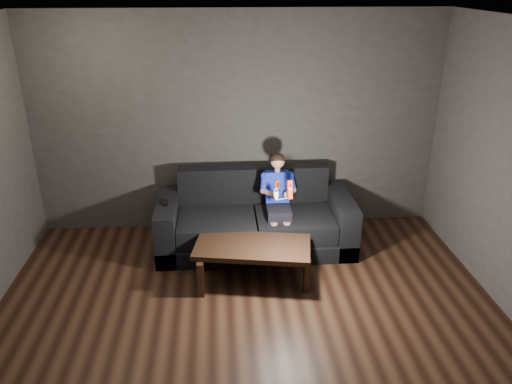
{
  "coord_description": "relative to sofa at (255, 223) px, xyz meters",
  "views": [
    {
      "loc": [
        -0.23,
        -3.44,
        3.02
      ],
      "look_at": [
        0.15,
        1.55,
        0.85
      ],
      "focal_mm": 35.0,
      "sensor_mm": 36.0,
      "label": 1
    }
  ],
  "objects": [
    {
      "name": "back_wall",
      "position": [
        -0.17,
        0.6,
        1.06
      ],
      "size": [
        5.0,
        0.04,
        2.7
      ],
      "primitive_type": "cube",
      "color": "#393631",
      "rests_on": "ground"
    },
    {
      "name": "sofa",
      "position": [
        0.0,
        0.0,
        0.0
      ],
      "size": [
        2.3,
        0.99,
        0.89
      ],
      "color": "black",
      "rests_on": "floor"
    },
    {
      "name": "nunchuk_white",
      "position": [
        0.19,
        -0.46,
        0.57
      ],
      "size": [
        0.07,
        0.09,
        0.14
      ],
      "color": "white",
      "rests_on": "child"
    },
    {
      "name": "floor",
      "position": [
        -0.17,
        -1.9,
        -0.29
      ],
      "size": [
        5.0,
        5.0,
        0.0
      ],
      "primitive_type": "plane",
      "color": "black",
      "rests_on": "ground"
    },
    {
      "name": "wii_remote_black",
      "position": [
        -1.03,
        -0.09,
        0.35
      ],
      "size": [
        0.04,
        0.16,
        0.03
      ],
      "color": "black",
      "rests_on": "sofa"
    },
    {
      "name": "child",
      "position": [
        0.26,
        -0.07,
        0.42
      ],
      "size": [
        0.41,
        0.51,
        1.01
      ],
      "color": "black",
      "rests_on": "sofa"
    },
    {
      "name": "wii_remote_red",
      "position": [
        0.34,
        -0.46,
        0.63
      ],
      "size": [
        0.07,
        0.09,
        0.21
      ],
      "color": "red",
      "rests_on": "child"
    },
    {
      "name": "coffee_table",
      "position": [
        -0.09,
        -0.79,
        0.09
      ],
      "size": [
        1.29,
        0.8,
        0.44
      ],
      "color": "black",
      "rests_on": "floor"
    },
    {
      "name": "ceiling",
      "position": [
        -0.17,
        -1.9,
        2.41
      ],
      "size": [
        5.0,
        5.0,
        0.02
      ],
      "primitive_type": "cube",
      "color": "beige",
      "rests_on": "back_wall"
    }
  ]
}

